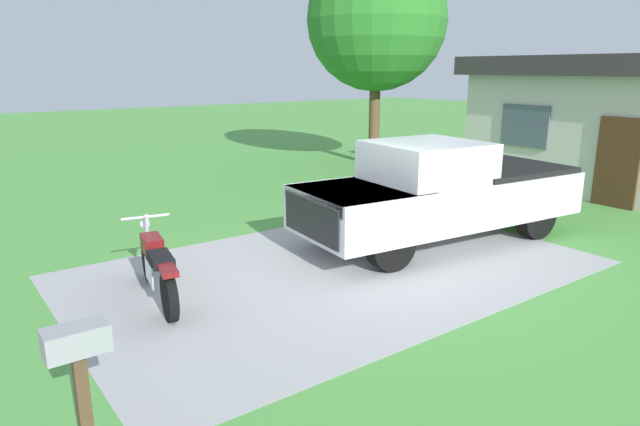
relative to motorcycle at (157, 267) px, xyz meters
The scene contains 6 objects.
ground_plane 2.86m from the motorcycle, 78.81° to the left, with size 80.00×80.00×0.00m, color #4E9541.
driveway_pad 2.86m from the motorcycle, 78.81° to the left, with size 5.20×8.23×0.01m, color #9E9E9E.
motorcycle is the anchor object (origin of this frame).
pickup_truck 5.42m from the motorcycle, 85.27° to the left, with size 2.54×5.79×1.90m.
mailbox 3.54m from the motorcycle, 29.64° to the right, with size 0.26×0.48×1.26m.
shade_tree 12.93m from the motorcycle, 124.07° to the left, with size 4.52×4.52×6.94m.
Camera 1 is at (6.77, -5.30, 3.18)m, focal length 31.38 mm.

